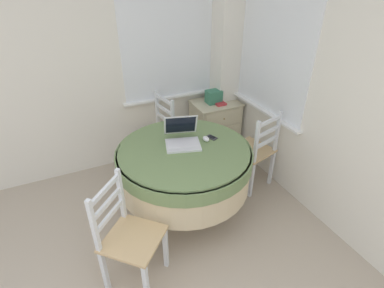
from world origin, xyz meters
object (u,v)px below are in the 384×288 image
dining_chair_near_right_window (255,151)px  laptop (182,138)px  computer_mouse (206,139)px  dining_chair_camera_near (128,237)px  book_on_cabinet (219,103)px  cell_phone (212,137)px  dining_chair_near_back_window (156,135)px  round_dining_table (184,164)px  storage_box (214,97)px  corner_cabinet (215,127)px

dining_chair_near_right_window → laptop: bearing=177.2°
computer_mouse → dining_chair_camera_near: size_ratio=0.09×
book_on_cabinet → cell_phone: bearing=-123.8°
dining_chair_near_back_window → dining_chair_camera_near: same height
dining_chair_near_right_window → book_on_cabinet: 0.84m
round_dining_table → cell_phone: cell_phone is taller
computer_mouse → dining_chair_near_right_window: 0.69m
laptop → book_on_cabinet: laptop is taller
round_dining_table → laptop: (0.03, 0.10, 0.23)m
dining_chair_near_right_window → storage_box: size_ratio=5.02×
round_dining_table → dining_chair_near_back_window: 0.87m
cell_phone → dining_chair_near_back_window: bearing=110.7°
corner_cabinet → storage_box: (-0.03, 0.01, 0.42)m
dining_chair_camera_near → computer_mouse: bearing=30.6°
dining_chair_near_right_window → dining_chair_near_back_window: bearing=136.5°
dining_chair_camera_near → book_on_cabinet: size_ratio=4.93×
laptop → dining_chair_camera_near: 1.01m
dining_chair_near_back_window → dining_chair_near_right_window: size_ratio=1.00×
corner_cabinet → storage_box: storage_box is taller
computer_mouse → cell_phone: computer_mouse is taller
computer_mouse → cell_phone: size_ratio=0.71×
dining_chair_near_right_window → storage_box: bearing=93.3°
dining_chair_camera_near → dining_chair_near_back_window: bearing=62.8°
storage_box → laptop: bearing=-133.8°
dining_chair_near_right_window → book_on_cabinet: bearing=90.1°
corner_cabinet → storage_box: bearing=162.9°
storage_box → dining_chair_near_right_window: bearing=-86.7°
corner_cabinet → storage_box: size_ratio=3.78×
dining_chair_camera_near → corner_cabinet: size_ratio=1.33×
storage_box → book_on_cabinet: bearing=-47.8°
dining_chair_near_back_window → storage_box: bearing=4.2°
computer_mouse → dining_chair_near_back_window: bearing=105.3°
computer_mouse → dining_chair_near_back_window: size_ratio=0.09×
computer_mouse → storage_box: size_ratio=0.46×
dining_chair_near_right_window → round_dining_table: bearing=-175.7°
dining_chair_near_back_window → corner_cabinet: 0.83m
cell_phone → dining_chair_near_back_window: 0.90m
laptop → computer_mouse: 0.23m
dining_chair_near_right_window → storage_box: 0.91m
laptop → book_on_cabinet: (0.83, 0.76, -0.10)m
computer_mouse → dining_chair_camera_near: (-0.93, -0.55, -0.32)m
computer_mouse → book_on_cabinet: bearing=53.5°
corner_cabinet → cell_phone: bearing=-121.6°
laptop → dining_chair_near_back_window: (-0.01, 0.76, -0.35)m
cell_phone → corner_cabinet: cell_phone is taller
dining_chair_near_right_window → dining_chair_camera_near: size_ratio=1.00×
laptop → corner_cabinet: bearing=44.8°
laptop → computer_mouse: size_ratio=4.99×
round_dining_table → book_on_cabinet: (0.86, 0.87, 0.13)m
dining_chair_camera_near → storage_box: size_ratio=5.02×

